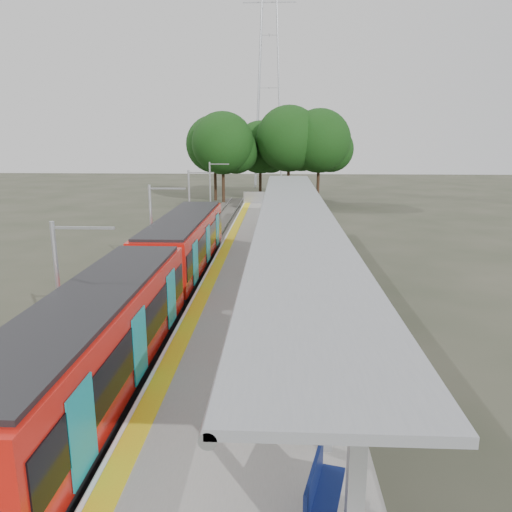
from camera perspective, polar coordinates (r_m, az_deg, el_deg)
The scene contains 15 objects.
trackbed at distance 29.76m, azimuth -7.78°, elevation -1.93°, with size 3.00×70.00×0.24m, color #59544C.
platform at distance 29.18m, azimuth 0.92°, elevation -1.34°, with size 6.00×50.00×1.00m, color gray.
tactile_strip at distance 29.24m, azimuth -4.07°, elevation -0.31°, with size 0.60×50.00×0.02m, color yellow.
end_fence at distance 53.53m, azimuth 1.79°, elevation 6.71°, with size 6.00×0.10×1.20m, color #9EA0A5.
train at distance 21.85m, azimuth -11.63°, elevation -2.55°, with size 2.74×27.60×3.62m.
canopy at distance 24.68m, azimuth 4.41°, elevation 4.64°, with size 3.27×38.00×3.66m.
pylon at distance 81.94m, azimuth 1.50°, elevation 21.30°, with size 8.00×4.00×38.00m, color #9EA0A5, non-canonical shape.
tree_cluster at distance 61.58m, azimuth 0.92°, elevation 12.85°, with size 20.03×12.57×11.54m.
catenary_masts at distance 28.55m, azimuth -11.71°, elevation 3.00°, with size 2.08×48.16×5.40m.
bench_near at distance 10.29m, azimuth 7.38°, elevation -25.04°, with size 0.93×1.80×1.18m.
bench_mid at distance 28.36m, azimuth 4.55°, elevation 0.27°, with size 0.49×1.42×0.96m.
bench_far at distance 33.91m, azimuth 5.61°, elevation 2.62°, with size 1.01×1.75×1.14m.
info_pillar_near at distance 21.11m, azimuth 4.00°, elevation -3.79°, with size 0.38×0.38×1.68m.
info_pillar_far at distance 28.32m, azimuth 3.15°, elevation 0.64°, with size 0.35×0.35×1.57m.
litter_bin at distance 25.38m, azimuth 3.77°, elevation -1.32°, with size 0.49×0.49×1.01m, color #9EA0A5.
Camera 1 is at (0.88, -8.18, 8.03)m, focal length 35.00 mm.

